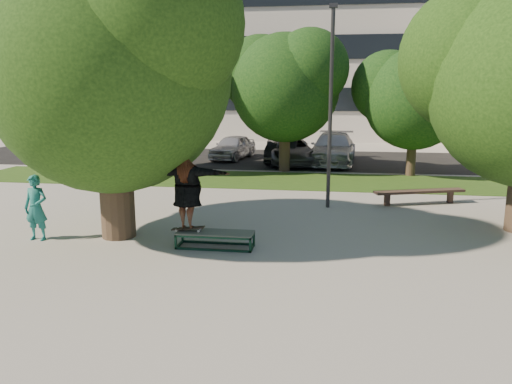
% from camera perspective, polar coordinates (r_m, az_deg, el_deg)
% --- Properties ---
extents(ground, '(120.00, 120.00, 0.00)m').
position_cam_1_polar(ground, '(11.15, 2.86, -7.44)').
color(ground, gray).
rests_on(ground, ground).
extents(grass_strip, '(30.00, 4.00, 0.02)m').
position_cam_1_polar(grass_strip, '(20.32, 8.24, 1.19)').
color(grass_strip, '#224413').
rests_on(grass_strip, ground).
extents(asphalt_strip, '(40.00, 8.00, 0.01)m').
position_cam_1_polar(asphalt_strip, '(26.76, 6.15, 3.72)').
color(asphalt_strip, black).
rests_on(asphalt_strip, ground).
extents(tree_left, '(6.96, 5.95, 7.12)m').
position_cam_1_polar(tree_left, '(12.76, -16.66, 14.67)').
color(tree_left, '#38281E').
rests_on(tree_left, ground).
extents(bg_tree_left, '(5.28, 4.51, 5.77)m').
position_cam_1_polar(bg_tree_left, '(22.85, -11.21, 11.61)').
color(bg_tree_left, '#38281E').
rests_on(bg_tree_left, ground).
extents(bg_tree_mid, '(5.76, 4.92, 6.24)m').
position_cam_1_polar(bg_tree_mid, '(22.67, 3.19, 12.53)').
color(bg_tree_mid, '#38281E').
rests_on(bg_tree_mid, ground).
extents(bg_tree_right, '(5.04, 4.31, 5.43)m').
position_cam_1_polar(bg_tree_right, '(22.33, 17.52, 10.69)').
color(bg_tree_right, '#38281E').
rests_on(bg_tree_right, ground).
extents(lamppost, '(0.25, 0.15, 6.11)m').
position_cam_1_polar(lamppost, '(15.50, 8.52, 9.68)').
color(lamppost, '#2D2D30').
rests_on(lamppost, ground).
extents(office_building, '(30.00, 14.12, 16.00)m').
position_cam_1_polar(office_building, '(42.80, 4.48, 17.39)').
color(office_building, '#B8B3AA').
rests_on(office_building, ground).
extents(grind_box, '(1.80, 0.60, 0.38)m').
position_cam_1_polar(grind_box, '(11.78, -4.68, -5.44)').
color(grind_box, '#113324').
rests_on(grind_box, ground).
extents(skater_rig, '(2.13, 0.70, 1.79)m').
position_cam_1_polar(skater_rig, '(11.67, -7.88, -0.02)').
color(skater_rig, white).
rests_on(skater_rig, grind_box).
extents(bystander, '(0.60, 0.40, 1.62)m').
position_cam_1_polar(bystander, '(13.31, -23.84, -1.66)').
color(bystander, '#1B6864').
rests_on(bystander, ground).
extents(bench, '(2.99, 1.37, 0.46)m').
position_cam_1_polar(bench, '(16.95, 18.17, -0.04)').
color(bench, '#433128').
rests_on(bench, ground).
extents(car_silver_a, '(2.27, 4.00, 1.29)m').
position_cam_1_polar(car_silver_a, '(26.81, -2.68, 5.16)').
color(car_silver_a, '#BDBCC2').
rests_on(car_silver_a, asphalt_strip).
extents(car_dark, '(1.49, 4.22, 1.39)m').
position_cam_1_polar(car_dark, '(25.57, 3.08, 4.96)').
color(car_dark, black).
rests_on(car_dark, asphalt_strip).
extents(car_grey, '(2.99, 5.01, 1.30)m').
position_cam_1_polar(car_grey, '(25.00, 3.99, 4.70)').
color(car_grey, '#5A5A5F').
rests_on(car_grey, asphalt_strip).
extents(car_silver_b, '(2.52, 5.38, 1.52)m').
position_cam_1_polar(car_silver_b, '(25.35, 8.80, 4.93)').
color(car_silver_b, '#B8B9BD').
rests_on(car_silver_b, asphalt_strip).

